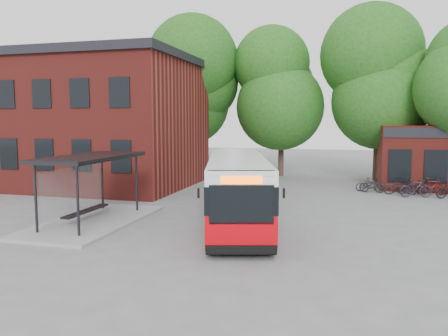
% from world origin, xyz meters
% --- Properties ---
extents(ground, '(100.00, 100.00, 0.00)m').
position_xyz_m(ground, '(0.00, 0.00, 0.00)').
color(ground, slate).
extents(station_building, '(18.40, 10.40, 8.50)m').
position_xyz_m(station_building, '(-13.00, 9.00, 4.25)').
color(station_building, maroon).
rests_on(station_building, ground).
extents(bus_shelter, '(3.60, 7.00, 2.90)m').
position_xyz_m(bus_shelter, '(-4.50, -1.00, 1.45)').
color(bus_shelter, black).
rests_on(bus_shelter, ground).
extents(bike_rail, '(5.20, 0.10, 0.38)m').
position_xyz_m(bike_rail, '(9.28, 10.00, 0.19)').
color(bike_rail, black).
rests_on(bike_rail, ground).
extents(tree_0, '(7.92, 7.92, 11.00)m').
position_xyz_m(tree_0, '(-6.00, 16.00, 5.50)').
color(tree_0, '#1B4F15').
rests_on(tree_0, ground).
extents(tree_1, '(7.92, 7.92, 10.40)m').
position_xyz_m(tree_1, '(1.00, 17.00, 5.20)').
color(tree_1, '#1B4F15').
rests_on(tree_1, ground).
extents(tree_2, '(7.92, 7.92, 11.00)m').
position_xyz_m(tree_2, '(8.00, 16.00, 5.50)').
color(tree_2, '#1B4F15').
rests_on(tree_2, ground).
extents(city_bus, '(5.12, 11.25, 2.80)m').
position_xyz_m(city_bus, '(1.30, 1.02, 1.40)').
color(city_bus, red).
rests_on(city_bus, ground).
extents(bicycle_0, '(1.67, 0.80, 0.84)m').
position_xyz_m(bicycle_0, '(7.28, 10.78, 0.42)').
color(bicycle_0, black).
rests_on(bicycle_0, ground).
extents(bicycle_1, '(1.52, 0.68, 0.88)m').
position_xyz_m(bicycle_1, '(7.42, 10.36, 0.44)').
color(bicycle_1, black).
rests_on(bicycle_1, ground).
extents(bicycle_2, '(1.96, 0.81, 1.01)m').
position_xyz_m(bicycle_2, '(8.98, 9.95, 0.50)').
color(bicycle_2, black).
rests_on(bicycle_2, ground).
extents(bicycle_3, '(1.85, 0.86, 1.07)m').
position_xyz_m(bicycle_3, '(9.69, 9.20, 0.54)').
color(bicycle_3, '#212029').
rests_on(bicycle_3, ground).
extents(bicycle_4, '(1.61, 0.63, 0.83)m').
position_xyz_m(bicycle_4, '(9.60, 10.36, 0.42)').
color(bicycle_4, black).
rests_on(bicycle_4, ground).
extents(bicycle_5, '(1.67, 0.63, 0.98)m').
position_xyz_m(bicycle_5, '(10.76, 10.45, 0.49)').
color(bicycle_5, '#5B120F').
rests_on(bicycle_5, ground).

